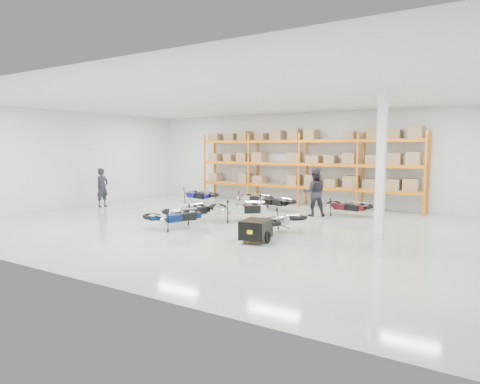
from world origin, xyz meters
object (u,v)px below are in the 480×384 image
Objects in this scene: moto_blue_centre at (175,213)px; moto_touring_right at (280,217)px; moto_black_far_left at (189,207)px; person_back at (314,193)px; moto_back_d at (347,203)px; moto_silver_left at (240,205)px; trailer at (256,230)px; moto_back_a at (199,192)px; moto_back_c at (275,199)px; moto_back_b at (254,195)px; person_left at (102,188)px.

moto_touring_right is (3.47, 1.21, -0.03)m from moto_blue_centre.
person_back reaches higher than moto_black_far_left.
moto_black_far_left reaches higher than moto_touring_right.
person_back is at bearing 132.26° from moto_back_d.
moto_silver_left reaches higher than trailer.
trailer is at bearing -118.62° from moto_back_a.
moto_black_far_left is at bearing 179.68° from moto_back_c.
moto_touring_right is at bearing -133.94° from moto_back_c.
person_back reaches higher than moto_back_a.
moto_silver_left is 1.12× the size of moto_black_far_left.
moto_black_far_left is 4.94m from moto_back_b.
moto_black_far_left is 6.22m from person_left.
moto_back_d is at bearing -81.49° from moto_back_b.
moto_blue_centre is 3.68m from moto_touring_right.
moto_touring_right is 0.91× the size of person_back.
moto_blue_centre is at bearing -136.23° from moto_back_a.
moto_back_b is (-3.98, 6.62, 0.14)m from trailer.
moto_silver_left reaches higher than moto_touring_right.
moto_touring_right is at bearing -173.86° from moto_black_far_left.
moto_back_a reaches higher than moto_back_c.
moto_back_a reaches higher than moto_touring_right.
trailer is 10.40m from person_left.
moto_silver_left is at bearing 24.48° from person_back.
moto_back_d is at bearing 91.60° from moto_touring_right.
moto_back_c is (0.93, 5.73, -0.05)m from moto_blue_centre.
moto_back_c is at bearing -77.27° from moto_back_a.
trailer is 5.58m from person_back.
moto_blue_centre is 6.25m from moto_back_b.
moto_silver_left is 4.54m from moto_back_d.
moto_silver_left is at bearing 145.31° from moto_back_d.
moto_back_a is 0.97× the size of person_back.
moto_back_b is 3.72m from person_back.
moto_touring_right is 0.93× the size of moto_back_a.
moto_silver_left is at bearing -90.65° from person_left.
moto_blue_centre is 1.36m from moto_black_far_left.
person_back is (-1.13, -0.75, 0.44)m from moto_back_d.
moto_touring_right reaches higher than trailer.
moto_touring_right is 3.99m from person_back.
moto_silver_left is 7.59m from person_left.
moto_silver_left is 3.95m from moto_back_b.
trailer is at bearing -140.73° from moto_back_c.
moto_black_far_left is at bearing -171.35° from moto_touring_right.
moto_back_a is at bearing 99.76° from moto_back_d.
moto_silver_left is 1.15× the size of moto_touring_right.
moto_back_b is (-0.51, 6.23, -0.03)m from moto_blue_centre.
moto_back_d is (0.68, 4.69, -0.01)m from moto_touring_right.
moto_back_b is at bearing -59.78° from person_left.
person_back is at bearing 85.92° from trailer.
moto_back_a is 6.47m from person_back.
moto_blue_centre is at bearing -112.25° from person_left.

